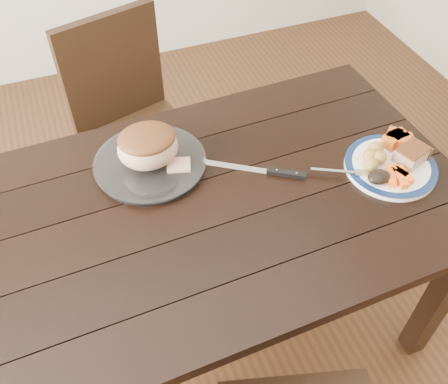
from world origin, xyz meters
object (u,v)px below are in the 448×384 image
object	(u,v)px
dining_table	(197,227)
serving_platter	(150,164)
carving_knife	(273,172)
roast_joint	(148,148)
dinner_plate	(390,167)
fork	(345,172)
pork_slice	(411,155)
chair_far	(132,119)

from	to	relation	value
dining_table	serving_platter	distance (m)	0.24
carving_knife	roast_joint	bearing A→B (deg)	-172.52
dining_table	dinner_plate	size ratio (longest dim) A/B	5.83
dinner_plate	fork	size ratio (longest dim) A/B	1.68
pork_slice	carving_knife	distance (m)	0.42
chair_far	serving_platter	bearing A→B (deg)	69.74
pork_slice	carving_knife	size ratio (longest dim) A/B	0.33
chair_far	fork	distance (m)	0.96
pork_slice	carving_knife	bearing A→B (deg)	163.95
chair_far	carving_knife	distance (m)	0.79
carving_knife	chair_far	bearing A→B (deg)	146.66
dining_table	roast_joint	size ratio (longest dim) A/B	8.87
serving_platter	fork	bearing A→B (deg)	-25.64
dining_table	serving_platter	bearing A→B (deg)	110.00
dining_table	roast_joint	distance (m)	0.28
dining_table	carving_knife	world-z (taller)	carving_knife
dinner_plate	chair_far	bearing A→B (deg)	128.56
fork	roast_joint	world-z (taller)	roast_joint
pork_slice	roast_joint	bearing A→B (deg)	159.31
roast_joint	pork_slice	bearing A→B (deg)	-20.69
dinner_plate	pork_slice	bearing A→B (deg)	-4.76
carving_knife	pork_slice	bearing A→B (deg)	17.28
dinner_plate	fork	world-z (taller)	fork
dinner_plate	carving_knife	size ratio (longest dim) A/B	1.00
serving_platter	roast_joint	distance (m)	0.07
chair_far	carving_knife	bearing A→B (deg)	97.60
fork	serving_platter	bearing A→B (deg)	-178.03
chair_far	roast_joint	size ratio (longest dim) A/B	5.08
chair_far	roast_joint	world-z (taller)	chair_far
roast_joint	carving_knife	bearing A→B (deg)	-25.85
pork_slice	fork	world-z (taller)	pork_slice
pork_slice	dining_table	bearing A→B (deg)	173.67
pork_slice	carving_knife	world-z (taller)	pork_slice
serving_platter	roast_joint	size ratio (longest dim) A/B	1.83
serving_platter	pork_slice	bearing A→B (deg)	-20.69
dining_table	fork	size ratio (longest dim) A/B	9.82
fork	dinner_plate	bearing A→B (deg)	20.00
chair_far	roast_joint	bearing A→B (deg)	69.74
serving_platter	pork_slice	world-z (taller)	pork_slice
serving_platter	carving_knife	size ratio (longest dim) A/B	1.20
serving_platter	dining_table	bearing A→B (deg)	-70.00
chair_far	fork	bearing A→B (deg)	106.40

